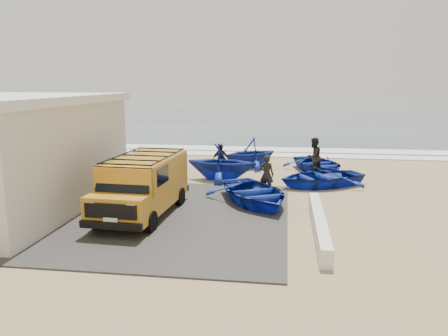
{
  "coord_description": "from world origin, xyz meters",
  "views": [
    {
      "loc": [
        3.87,
        -16.78,
        4.77
      ],
      "look_at": [
        1.3,
        1.17,
        1.2
      ],
      "focal_mm": 35.0,
      "sensor_mm": 36.0,
      "label": 1
    }
  ],
  "objects": [
    {
      "name": "van",
      "position": [
        -1.19,
        -2.03,
        1.18
      ],
      "size": [
        2.29,
        5.21,
        2.19
      ],
      "rotation": [
        0.0,
        0.0,
        -0.05
      ],
      "color": "orange",
      "rests_on": "ground"
    },
    {
      "name": "boat_near_left",
      "position": [
        2.67,
        0.01,
        0.46
      ],
      "size": [
        4.86,
        5.41,
        0.92
      ],
      "primitive_type": "imported",
      "rotation": [
        0.0,
        0.0,
        0.47
      ],
      "color": "#132B98",
      "rests_on": "ground"
    },
    {
      "name": "boat_near_right",
      "position": [
        5.5,
        3.51,
        0.43
      ],
      "size": [
        5.06,
        4.58,
        0.86
      ],
      "primitive_type": "imported",
      "rotation": [
        0.0,
        0.0,
        -1.08
      ],
      "color": "#132B98",
      "rests_on": "ground"
    },
    {
      "name": "fisherman_middle",
      "position": [
        5.31,
        5.82,
        1.0
      ],
      "size": [
        1.2,
        1.23,
        1.99
      ],
      "primitive_type": "imported",
      "rotation": [
        0.0,
        0.0,
        -2.28
      ],
      "color": "black",
      "rests_on": "ground"
    },
    {
      "name": "surf_wash",
      "position": [
        0.0,
        14.5,
        0.02
      ],
      "size": [
        180.0,
        2.2,
        0.04
      ],
      "primitive_type": "cube",
      "color": "white",
      "rests_on": "ground"
    },
    {
      "name": "fisherman_back",
      "position": [
        0.54,
        5.21,
        0.82
      ],
      "size": [
        1.01,
        0.91,
        1.65
      ],
      "primitive_type": "imported",
      "rotation": [
        0.0,
        0.0,
        0.66
      ],
      "color": "black",
      "rests_on": "ground"
    },
    {
      "name": "ocean",
      "position": [
        0.0,
        56.0,
        0.0
      ],
      "size": [
        180.0,
        88.0,
        0.01
      ],
      "primitive_type": "cube",
      "color": "#385166",
      "rests_on": "ground"
    },
    {
      "name": "slab",
      "position": [
        -2.0,
        -2.0,
        0.03
      ],
      "size": [
        12.0,
        10.0,
        0.05
      ],
      "primitive_type": "cube",
      "color": "#3A3735",
      "rests_on": "ground"
    },
    {
      "name": "boat_mid_right",
      "position": [
        5.63,
        6.81,
        0.43
      ],
      "size": [
        4.4,
        5.03,
        0.87
      ],
      "primitive_type": "imported",
      "rotation": [
        0.0,
        0.0,
        0.41
      ],
      "color": "#132B98",
      "rests_on": "ground"
    },
    {
      "name": "boat_mid_left",
      "position": [
        0.75,
        4.19,
        0.91
      ],
      "size": [
        3.73,
        3.31,
        1.82
      ],
      "primitive_type": "imported",
      "rotation": [
        0.0,
        0.0,
        1.47
      ],
      "color": "#132B98",
      "rests_on": "ground"
    },
    {
      "name": "ground",
      "position": [
        0.0,
        0.0,
        0.0
      ],
      "size": [
        160.0,
        160.0,
        0.0
      ],
      "primitive_type": "plane",
      "color": "tan"
    },
    {
      "name": "fisherman_front",
      "position": [
        3.08,
        1.72,
        0.86
      ],
      "size": [
        0.7,
        0.54,
        1.71
      ],
      "primitive_type": "imported",
      "rotation": [
        0.0,
        0.0,
        2.91
      ],
      "color": "black",
      "rests_on": "ground"
    },
    {
      "name": "boat_far_left",
      "position": [
        1.89,
        7.56,
        0.85
      ],
      "size": [
        4.24,
        4.15,
        1.69
      ],
      "primitive_type": "imported",
      "rotation": [
        0.0,
        0.0,
        -0.93
      ],
      "color": "#132B98",
      "rests_on": "ground"
    },
    {
      "name": "parapet",
      "position": [
        5.0,
        -3.0,
        0.28
      ],
      "size": [
        0.35,
        6.0,
        0.55
      ],
      "primitive_type": "cube",
      "color": "silver",
      "rests_on": "ground"
    },
    {
      "name": "surf_line",
      "position": [
        0.0,
        12.0,
        0.03
      ],
      "size": [
        180.0,
        1.6,
        0.06
      ],
      "primitive_type": "cube",
      "color": "white",
      "rests_on": "ground"
    }
  ]
}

